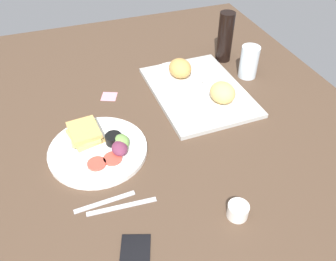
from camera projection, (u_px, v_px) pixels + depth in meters
The scene contains 11 objects.
ground_plane at pixel (157, 141), 114.04cm from camera, with size 190.00×150.00×3.00cm, color #4C3828.
serving_tray at pixel (198, 91), 131.50cm from camera, with size 45.00×33.00×1.60cm, color #B2B2AD.
bread_plate_near at pixel (178, 73), 134.86cm from camera, with size 21.47×21.47×8.26cm.
bread_plate_far at pixel (222, 96), 122.91cm from camera, with size 21.03×21.03×8.30cm.
plate_with_salad at pixel (99, 146), 107.75cm from camera, with size 30.82×30.82×5.40cm.
drinking_glass at pixel (249, 62), 136.77cm from camera, with size 7.29×7.29×12.97cm, color silver.
soda_bottle at pixel (225, 37), 144.01cm from camera, with size 6.40×6.40×21.09cm, color black.
espresso_cup at pixel (238, 211), 89.28cm from camera, with size 5.60×5.60×4.00cm, color silver.
fork at pixel (105, 202), 93.51cm from camera, with size 17.00×1.40×0.50cm, color #B7B7BC.
knife at pixel (122, 206), 92.40cm from camera, with size 19.00×1.40×0.50cm, color #B7B7BC.
sticky_note at pixel (109, 96), 130.20cm from camera, with size 5.60×5.60×0.12cm, color pink.
Camera 1 is at (79.31, -24.39, 76.89)cm, focal length 36.76 mm.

